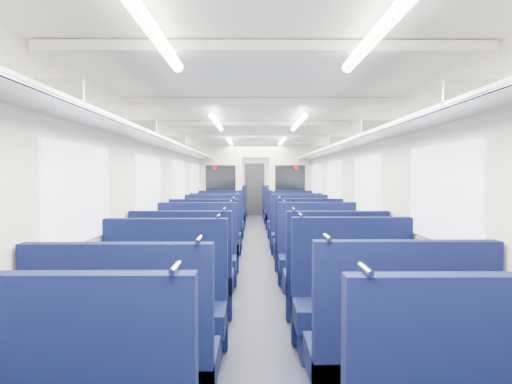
{
  "coord_description": "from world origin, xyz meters",
  "views": [
    {
      "loc": [
        -0.06,
        -8.68,
        1.56
      ],
      "look_at": [
        0.02,
        3.04,
        1.12
      ],
      "focal_mm": 31.96,
      "sensor_mm": 36.0,
      "label": 1
    }
  ],
  "objects_px": {
    "seat_19": "(290,224)",
    "seat_21": "(284,217)",
    "seat_6": "(163,315)",
    "seat_12": "(205,249)",
    "seat_16": "(217,231)",
    "seat_15": "(300,238)",
    "seat_10": "(196,263)",
    "seat_11": "(318,262)",
    "seat_14": "(212,238)",
    "seat_20": "(226,217)",
    "seat_7": "(355,310)",
    "seat_18": "(221,225)",
    "seat_27": "(278,208)",
    "seat_13": "(307,247)",
    "seat_4": "(126,372)",
    "seat_24": "(230,210)",
    "seat_23": "(282,213)",
    "seat_5": "(396,366)",
    "seat_17": "(295,231)",
    "seat_8": "(183,283)",
    "seat_22": "(228,214)",
    "seat_9": "(334,283)",
    "seat_25": "(280,210)",
    "end_door": "(255,189)",
    "seat_26": "(231,208)"
  },
  "relations": [
    {
      "from": "seat_13",
      "to": "seat_27",
      "type": "xyz_separation_m",
      "value": [
        0.0,
        8.94,
        0.0
      ]
    },
    {
      "from": "seat_7",
      "to": "seat_23",
      "type": "bearing_deg",
      "value": 90.0
    },
    {
      "from": "seat_21",
      "to": "seat_16",
      "type": "bearing_deg",
      "value": -117.01
    },
    {
      "from": "seat_7",
      "to": "seat_26",
      "type": "relative_size",
      "value": 1.0
    },
    {
      "from": "seat_17",
      "to": "seat_8",
      "type": "bearing_deg",
      "value": -109.72
    },
    {
      "from": "seat_15",
      "to": "seat_16",
      "type": "bearing_deg",
      "value": 148.38
    },
    {
      "from": "seat_9",
      "to": "seat_18",
      "type": "height_order",
      "value": "same"
    },
    {
      "from": "seat_9",
      "to": "seat_22",
      "type": "bearing_deg",
      "value": 100.54
    },
    {
      "from": "seat_25",
      "to": "seat_27",
      "type": "height_order",
      "value": "same"
    },
    {
      "from": "seat_14",
      "to": "seat_18",
      "type": "bearing_deg",
      "value": 90.0
    },
    {
      "from": "seat_14",
      "to": "seat_20",
      "type": "height_order",
      "value": "same"
    },
    {
      "from": "seat_10",
      "to": "seat_27",
      "type": "relative_size",
      "value": 1.0
    },
    {
      "from": "seat_21",
      "to": "seat_22",
      "type": "relative_size",
      "value": 1.0
    },
    {
      "from": "seat_9",
      "to": "seat_18",
      "type": "distance_m",
      "value": 6.05
    },
    {
      "from": "seat_8",
      "to": "seat_4",
      "type": "bearing_deg",
      "value": -90.0
    },
    {
      "from": "seat_16",
      "to": "seat_24",
      "type": "relative_size",
      "value": 1.0
    },
    {
      "from": "seat_5",
      "to": "seat_17",
      "type": "height_order",
      "value": "same"
    },
    {
      "from": "seat_20",
      "to": "seat_27",
      "type": "xyz_separation_m",
      "value": [
        1.66,
        3.55,
        0.0
      ]
    },
    {
      "from": "seat_6",
      "to": "seat_12",
      "type": "height_order",
      "value": "same"
    },
    {
      "from": "end_door",
      "to": "seat_23",
      "type": "distance_m",
      "value": 3.86
    },
    {
      "from": "seat_13",
      "to": "seat_23",
      "type": "bearing_deg",
      "value": 90.0
    },
    {
      "from": "seat_26",
      "to": "seat_17",
      "type": "bearing_deg",
      "value": -75.89
    },
    {
      "from": "seat_18",
      "to": "seat_19",
      "type": "relative_size",
      "value": 1.0
    },
    {
      "from": "seat_13",
      "to": "seat_4",
      "type": "bearing_deg",
      "value": -109.41
    },
    {
      "from": "seat_21",
      "to": "seat_23",
      "type": "distance_m",
      "value": 1.07
    },
    {
      "from": "seat_19",
      "to": "seat_23",
      "type": "xyz_separation_m",
      "value": [
        0.0,
        3.07,
        0.0
      ]
    },
    {
      "from": "seat_12",
      "to": "seat_16",
      "type": "height_order",
      "value": "same"
    },
    {
      "from": "seat_11",
      "to": "seat_20",
      "type": "distance_m",
      "value": 6.84
    },
    {
      "from": "seat_8",
      "to": "seat_25",
      "type": "distance_m",
      "value": 10.32
    },
    {
      "from": "seat_8",
      "to": "seat_16",
      "type": "relative_size",
      "value": 1.0
    },
    {
      "from": "seat_9",
      "to": "seat_15",
      "type": "relative_size",
      "value": 1.0
    },
    {
      "from": "seat_8",
      "to": "seat_26",
      "type": "xyz_separation_m",
      "value": [
        0.0,
        11.23,
        0.0
      ]
    },
    {
      "from": "seat_10",
      "to": "seat_11",
      "type": "distance_m",
      "value": 1.66
    },
    {
      "from": "seat_19",
      "to": "seat_21",
      "type": "height_order",
      "value": "same"
    },
    {
      "from": "seat_6",
      "to": "seat_12",
      "type": "relative_size",
      "value": 1.0
    },
    {
      "from": "seat_19",
      "to": "seat_7",
      "type": "bearing_deg",
      "value": -90.0
    },
    {
      "from": "seat_10",
      "to": "seat_13",
      "type": "relative_size",
      "value": 1.0
    },
    {
      "from": "seat_8",
      "to": "seat_11",
      "type": "xyz_separation_m",
      "value": [
        1.66,
        1.21,
        0.0
      ]
    },
    {
      "from": "seat_23",
      "to": "seat_15",
      "type": "bearing_deg",
      "value": -90.0
    },
    {
      "from": "seat_11",
      "to": "seat_19",
      "type": "xyz_separation_m",
      "value": [
        0.0,
        4.66,
        0.0
      ]
    },
    {
      "from": "seat_13",
      "to": "seat_26",
      "type": "height_order",
      "value": "same"
    },
    {
      "from": "seat_13",
      "to": "seat_23",
      "type": "relative_size",
      "value": 1.0
    },
    {
      "from": "seat_16",
      "to": "seat_20",
      "type": "relative_size",
      "value": 1.0
    },
    {
      "from": "seat_23",
      "to": "seat_24",
      "type": "xyz_separation_m",
      "value": [
        -1.66,
        1.22,
        0.0
      ]
    },
    {
      "from": "seat_7",
      "to": "seat_12",
      "type": "relative_size",
      "value": 1.0
    },
    {
      "from": "seat_6",
      "to": "seat_24",
      "type": "height_order",
      "value": "same"
    },
    {
      "from": "seat_25",
      "to": "seat_16",
      "type": "bearing_deg",
      "value": -106.59
    },
    {
      "from": "seat_17",
      "to": "seat_22",
      "type": "xyz_separation_m",
      "value": [
        -1.66,
        4.27,
        0.0
      ]
    },
    {
      "from": "seat_11",
      "to": "seat_24",
      "type": "relative_size",
      "value": 1.0
    },
    {
      "from": "seat_11",
      "to": "seat_24",
      "type": "bearing_deg",
      "value": 100.5
    }
  ]
}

